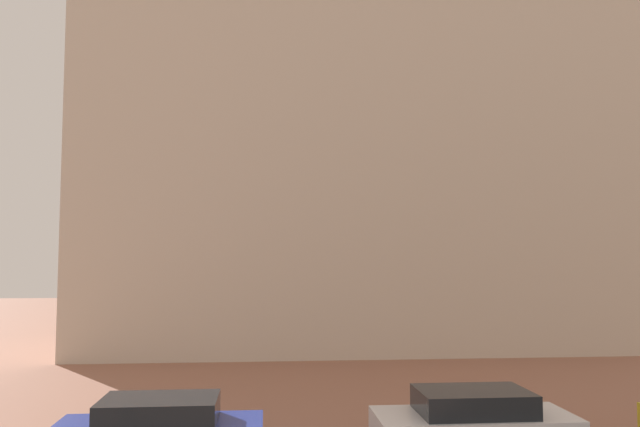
# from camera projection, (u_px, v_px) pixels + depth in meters

# --- Properties ---
(landmark_building) EXTENTS (26.63, 11.16, 36.42)m
(landmark_building) POSITION_uv_depth(u_px,v_px,m) (355.00, 134.00, 32.85)
(landmark_building) COLOR beige
(landmark_building) RESTS_ON ground_plane
(car_white) EXTENTS (4.25, 2.07, 1.50)m
(car_white) POSITION_uv_depth(u_px,v_px,m) (473.00, 427.00, 13.41)
(car_white) COLOR silver
(car_white) RESTS_ON ground_plane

